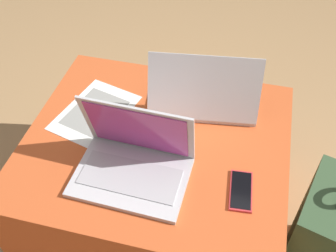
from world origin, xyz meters
name	(u,v)px	position (x,y,z in m)	size (l,w,h in m)	color
ground_plane	(158,210)	(0.00, 0.00, 0.00)	(14.00, 14.00, 0.00)	tan
ottoman	(157,179)	(0.00, 0.00, 0.22)	(0.87, 0.75, 0.44)	maroon
laptop_near	(134,160)	(-0.03, -0.14, 0.49)	(0.35, 0.25, 0.24)	silver
laptop_far	(203,96)	(0.12, 0.20, 0.49)	(0.40, 0.28, 0.23)	silver
cell_phone	(241,191)	(0.30, -0.14, 0.44)	(0.08, 0.15, 0.01)	red
backpack	(322,239)	(0.59, -0.10, 0.22)	(0.28, 0.32, 0.51)	#385133
paper_sheet	(95,112)	(-0.24, 0.07, 0.44)	(0.28, 0.34, 0.00)	white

